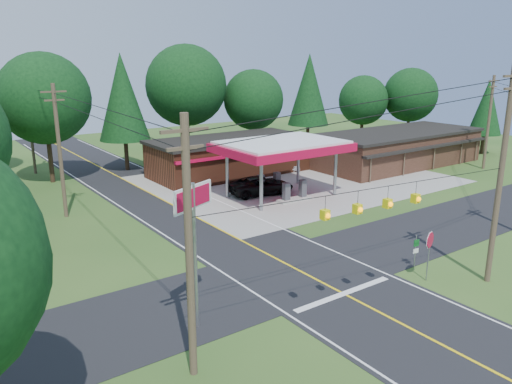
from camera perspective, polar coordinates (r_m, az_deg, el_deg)
ground at (r=28.94m, az=4.88°, el=-8.94°), size 120.00×120.00×0.00m
main_highway at (r=28.94m, az=4.88°, el=-8.92°), size 8.00×120.00×0.02m
cross_road at (r=28.93m, az=4.88°, el=-8.91°), size 70.00×7.00×0.02m
lane_center_yellow at (r=28.93m, az=4.88°, el=-8.89°), size 0.15×110.00×0.00m
gas_canopy at (r=42.85m, az=2.98°, el=5.02°), size 10.60×7.40×4.88m
convenience_store at (r=51.86m, az=-3.06°, el=4.16°), size 16.40×7.55×3.80m
strip_building at (r=58.66m, az=15.85°, el=4.88°), size 20.40×8.75×3.80m
utility_pole_near_right at (r=28.57m, az=26.19°, el=1.81°), size 1.80×0.30×11.50m
utility_pole_near_left at (r=18.14m, az=-7.66°, el=-6.26°), size 1.80×0.30×10.00m
utility_pole_far_left at (r=39.69m, az=-21.54°, el=4.54°), size 1.80×0.30×10.00m
utility_pole_far_right at (r=59.27m, az=25.07°, el=7.36°), size 1.80×0.30×10.00m
utility_pole_north at (r=56.51m, az=-24.38°, el=6.66°), size 0.30×0.30×9.50m
overhead_beacons at (r=22.18m, az=13.29°, el=0.19°), size 17.04×2.04×1.03m
treeline_backdrop at (r=47.79m, az=-13.28°, el=9.59°), size 70.27×51.59×13.30m
suv_car at (r=44.10m, az=0.59°, el=0.74°), size 6.81×6.81×1.62m
sedan_car at (r=54.27m, az=3.86°, el=3.21°), size 4.43×4.43×1.18m
big_stop_sign at (r=21.51m, az=-7.10°, el=-3.46°), size 2.31×1.07×6.70m
octagonal_stop_sign at (r=28.36m, az=19.24°, el=-5.61°), size 0.94×0.31×2.84m
route_sign_post at (r=30.28m, az=17.79°, el=-6.18°), size 0.40×0.11×1.94m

